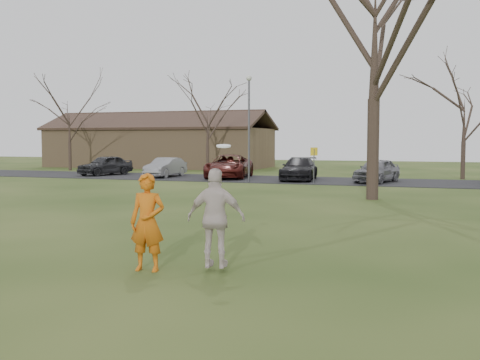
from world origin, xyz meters
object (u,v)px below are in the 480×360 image
Objects in this scene: car_4 at (377,170)px; catching_play at (216,218)px; player_defender at (147,222)px; car_3 at (299,169)px; car_1 at (165,167)px; car_2 at (229,166)px; car_0 at (105,165)px; lamp_post at (249,115)px; big_tree at (375,30)px; building at (159,146)px.

car_4 is 1.74× the size of catching_play.
car_4 is at bearing 78.27° from player_defender.
car_3 is (-2.98, 24.50, -0.20)m from player_defender.
car_2 is at bearing 7.28° from car_1.
player_defender is 26.14m from car_2.
car_2 is (9.25, 0.06, 0.05)m from car_0.
catching_play is at bearing -60.01° from car_1.
lamp_post reaches higher than car_3.
player_defender is 0.80× the size of catching_play.
car_1 is 18.65m from big_tree.
car_1 is at bearing 161.44° from lamp_post.
lamp_post reaches higher than catching_play.
catching_play is at bearing 7.51° from player_defender.
catching_play is 15.67m from big_tree.
player_defender is at bearing -38.17° from car_0.
lamp_post is at bearing 107.08° from catching_play.
big_tree is (19.52, -10.13, 6.26)m from car_0.
player_defender is 0.46× the size of car_0.
player_defender is 23.14m from lamp_post.
catching_play is (9.01, -24.62, 0.24)m from car_2.
car_4 is at bearing 88.93° from catching_play.
building is at bearing 120.15° from car_1.
car_3 reaches higher than car_1.
car_0 is 4.93m from car_1.
big_tree is at bearing -32.57° from car_1.
lamp_post is at bearing 4.68° from car_0.
building reaches higher than car_2.
catching_play reaches higher than player_defender.
lamp_post reaches higher than car_2.
car_0 reaches higher than car_3.
car_4 is at bearing 94.90° from big_tree.
car_0 is 18.71m from car_4.
building reaches higher than player_defender.
lamp_post reaches higher than player_defender.
building reaches higher than catching_play.
car_1 is 0.95× the size of car_4.
car_2 is at bearing 130.17° from lamp_post.
car_2 is 9.48m from car_4.
building is 3.29× the size of lamp_post.
building is (-7.39, 13.28, 1.25)m from car_1.
car_1 is 27.59m from catching_play.
car_0 is at bearing 172.40° from car_3.
catching_play is at bearing -75.87° from car_4.
big_tree is (0.81, -9.49, 6.27)m from car_4.
lamp_post is (6.61, -2.22, 3.29)m from car_1.
lamp_post is at bearing -149.31° from car_4.
car_3 is 2.04× the size of catching_play.
car_1 is at bearing 118.93° from catching_play.
car_2 is at bearing 99.55° from player_defender.
car_0 is 0.29× the size of big_tree.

